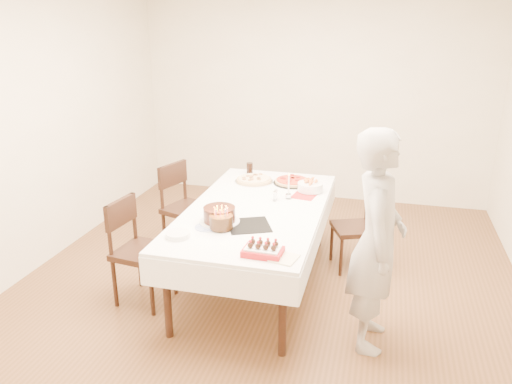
% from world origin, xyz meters
% --- Properties ---
extents(floor, '(5.00, 5.00, 0.00)m').
position_xyz_m(floor, '(0.00, 0.00, 0.00)').
color(floor, '#56371D').
rests_on(floor, ground).
extents(wall_back, '(4.50, 0.04, 2.70)m').
position_xyz_m(wall_back, '(0.00, 2.50, 1.35)').
color(wall_back, beige).
rests_on(wall_back, floor).
extents(wall_front, '(4.50, 0.04, 2.70)m').
position_xyz_m(wall_front, '(0.00, -2.50, 1.35)').
color(wall_front, beige).
rests_on(wall_front, floor).
extents(wall_left, '(0.04, 5.00, 2.70)m').
position_xyz_m(wall_left, '(-2.25, 0.00, 1.35)').
color(wall_left, beige).
rests_on(wall_left, floor).
extents(dining_table, '(1.61, 2.35, 0.75)m').
position_xyz_m(dining_table, '(-0.11, -0.00, 0.38)').
color(dining_table, white).
rests_on(dining_table, floor).
extents(chair_right_savory, '(0.54, 0.54, 0.81)m').
position_xyz_m(chair_right_savory, '(0.71, 0.56, 0.40)').
color(chair_right_savory, black).
rests_on(chair_right_savory, floor).
extents(chair_left_savory, '(0.60, 0.60, 0.92)m').
position_xyz_m(chair_left_savory, '(-0.94, 0.49, 0.46)').
color(chair_left_savory, black).
rests_on(chair_left_savory, floor).
extents(chair_left_dessert, '(0.52, 0.52, 0.91)m').
position_xyz_m(chair_left_dessert, '(-0.95, -0.51, 0.45)').
color(chair_left_dessert, black).
rests_on(chair_left_dessert, floor).
extents(person, '(0.40, 0.60, 1.64)m').
position_xyz_m(person, '(0.93, -0.60, 0.82)').
color(person, '#B3AEA9').
rests_on(person, floor).
extents(pizza_white, '(0.44, 0.44, 0.04)m').
position_xyz_m(pizza_white, '(-0.31, 0.67, 0.77)').
color(pizza_white, beige).
rests_on(pizza_white, dining_table).
extents(pizza_pepperoni, '(0.39, 0.39, 0.04)m').
position_xyz_m(pizza_pepperoni, '(0.07, 0.72, 0.77)').
color(pizza_pepperoni, red).
rests_on(pizza_pepperoni, dining_table).
extents(red_placemat, '(0.24, 0.24, 0.01)m').
position_xyz_m(red_placemat, '(0.25, 0.39, 0.75)').
color(red_placemat, '#B21E1E').
rests_on(red_placemat, dining_table).
extents(pasta_bowl, '(0.29, 0.29, 0.08)m').
position_xyz_m(pasta_bowl, '(0.28, 0.53, 0.80)').
color(pasta_bowl, white).
rests_on(pasta_bowl, dining_table).
extents(taper_candle, '(0.06, 0.06, 0.25)m').
position_xyz_m(taper_candle, '(0.12, 0.28, 0.87)').
color(taper_candle, white).
rests_on(taper_candle, dining_table).
extents(shaker_pair, '(0.10, 0.10, 0.09)m').
position_xyz_m(shaker_pair, '(0.01, 0.19, 0.79)').
color(shaker_pair, white).
rests_on(shaker_pair, dining_table).
extents(cola_glass, '(0.08, 0.08, 0.12)m').
position_xyz_m(cola_glass, '(-0.42, 0.92, 0.81)').
color(cola_glass, black).
rests_on(cola_glass, dining_table).
extents(layer_cake, '(0.41, 0.41, 0.13)m').
position_xyz_m(layer_cake, '(-0.31, -0.40, 0.81)').
color(layer_cake, black).
rests_on(layer_cake, dining_table).
extents(cake_board, '(0.43, 0.43, 0.01)m').
position_xyz_m(cake_board, '(-0.06, -0.41, 0.75)').
color(cake_board, black).
rests_on(cake_board, dining_table).
extents(birthday_cake, '(0.23, 0.23, 0.17)m').
position_xyz_m(birthday_cake, '(-0.25, -0.52, 0.85)').
color(birthday_cake, '#3B2210').
rests_on(birthday_cake, dining_table).
extents(strawberry_box, '(0.28, 0.20, 0.07)m').
position_xyz_m(strawberry_box, '(0.17, -0.87, 0.78)').
color(strawberry_box, '#A71316').
rests_on(strawberry_box, dining_table).
extents(box_lid, '(0.30, 0.23, 0.02)m').
position_xyz_m(box_lid, '(0.28, -0.89, 0.75)').
color(box_lid, beige).
rests_on(box_lid, dining_table).
extents(plate_stack, '(0.23, 0.23, 0.04)m').
position_xyz_m(plate_stack, '(-0.52, -0.75, 0.77)').
color(plate_stack, white).
rests_on(plate_stack, dining_table).
extents(china_plate, '(0.20, 0.20, 0.01)m').
position_xyz_m(china_plate, '(-0.37, -0.52, 0.75)').
color(china_plate, white).
rests_on(china_plate, dining_table).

